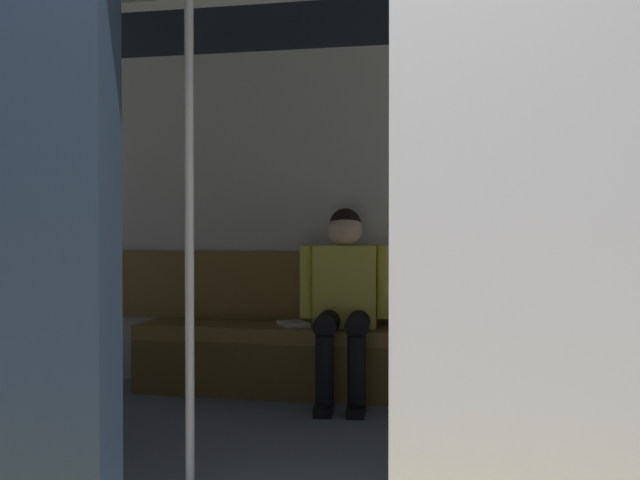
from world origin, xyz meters
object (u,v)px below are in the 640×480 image
at_px(handbag, 427,315).
at_px(grab_pole_door, 189,216).
at_px(person_seated, 344,292).
at_px(bench_seat, 364,345).
at_px(book, 293,324).
at_px(train_car, 315,123).

distance_m(handbag, grab_pole_door, 2.05).
xyz_separation_m(handbag, grab_pole_door, (0.78, 1.81, 0.57)).
distance_m(person_seated, grab_pole_door, 1.80).
bearing_deg(bench_seat, handbag, -175.40).
height_order(bench_seat, person_seated, person_seated).
distance_m(bench_seat, person_seated, 0.35).
height_order(person_seated, handbag, person_seated).
bearing_deg(person_seated, bench_seat, -154.77).
bearing_deg(grab_pole_door, book, -88.60).
height_order(train_car, grab_pole_door, train_car).
distance_m(bench_seat, book, 0.46).
bearing_deg(bench_seat, train_car, 86.94).
distance_m(train_car, handbag, 1.56).
distance_m(bench_seat, grab_pole_door, 1.97).
distance_m(train_car, bench_seat, 1.61).
distance_m(train_car, book, 1.59).
bearing_deg(handbag, person_seated, 9.63).
relative_size(handbag, grab_pole_door, 0.12).
xyz_separation_m(bench_seat, book, (0.45, -0.01, 0.12)).
relative_size(train_car, bench_seat, 2.22).
relative_size(train_car, person_seated, 5.51).
xyz_separation_m(train_car, grab_pole_door, (0.34, 0.70, -0.45)).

